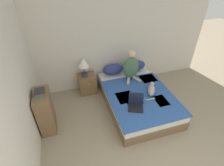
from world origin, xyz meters
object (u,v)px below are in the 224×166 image
(cat_tabby, at_px, (151,90))
(book_stack_top, at_px, (39,92))
(bed, at_px, (137,98))
(person_sitting, at_px, (131,67))
(pillow_far, at_px, (135,66))
(bookshelf, at_px, (45,111))
(laptop_open, at_px, (136,104))
(pillow_near, at_px, (113,69))
(table_lamp, at_px, (83,64))
(nightstand, at_px, (87,84))

(cat_tabby, height_order, book_stack_top, book_stack_top)
(bed, distance_m, person_sitting, 0.78)
(cat_tabby, relative_size, book_stack_top, 1.90)
(cat_tabby, bearing_deg, pillow_far, 29.32)
(cat_tabby, bearing_deg, bed, 97.72)
(bed, height_order, bookshelf, bookshelf)
(bed, xyz_separation_m, laptop_open, (-0.25, -0.45, 0.26))
(pillow_near, height_order, book_stack_top, book_stack_top)
(laptop_open, distance_m, book_stack_top, 1.90)
(pillow_far, distance_m, table_lamp, 1.43)
(laptop_open, xyz_separation_m, table_lamp, (-0.83, 1.31, 0.39))
(bed, distance_m, pillow_far, 1.00)
(bed, relative_size, cat_tabby, 4.52)
(bed, relative_size, book_stack_top, 8.57)
(bed, relative_size, laptop_open, 5.15)
(bookshelf, bearing_deg, nightstand, 42.51)
(person_sitting, height_order, bookshelf, person_sitting)
(pillow_far, distance_m, cat_tabby, 1.01)
(pillow_near, distance_m, laptop_open, 1.34)
(person_sitting, bearing_deg, nightstand, 164.60)
(pillow_far, height_order, table_lamp, table_lamp)
(person_sitting, height_order, laptop_open, person_sitting)
(book_stack_top, bearing_deg, pillow_near, 28.68)
(pillow_near, bearing_deg, bed, -70.22)
(pillow_near, xyz_separation_m, person_sitting, (0.37, -0.31, 0.18))
(cat_tabby, xyz_separation_m, laptop_open, (-0.53, -0.33, -0.03))
(bed, height_order, laptop_open, laptop_open)
(bed, relative_size, pillow_near, 3.78)
(pillow_near, relative_size, laptop_open, 1.36)
(bookshelf, height_order, book_stack_top, book_stack_top)
(bed, relative_size, nightstand, 4.11)
(pillow_far, bearing_deg, bed, -109.75)
(cat_tabby, height_order, table_lamp, table_lamp)
(pillow_near, relative_size, person_sitting, 0.72)
(person_sitting, distance_m, book_stack_top, 2.20)
(pillow_near, distance_m, person_sitting, 0.52)
(pillow_near, distance_m, cat_tabby, 1.17)
(person_sitting, bearing_deg, laptop_open, -106.22)
(bookshelf, bearing_deg, pillow_near, 28.63)
(bed, xyz_separation_m, book_stack_top, (-2.05, -0.06, 0.72))
(laptop_open, distance_m, table_lamp, 1.60)
(nightstand, distance_m, book_stack_top, 1.53)
(book_stack_top, bearing_deg, nightstand, 42.57)
(pillow_near, distance_m, pillow_far, 0.64)
(bed, height_order, table_lamp, table_lamp)
(person_sitting, xyz_separation_m, nightstand, (-1.08, 0.30, -0.48))
(laptop_open, height_order, nightstand, laptop_open)
(bed, bearing_deg, pillow_far, 70.25)
(bookshelf, bearing_deg, book_stack_top, -99.83)
(pillow_near, bearing_deg, table_lamp, -178.23)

